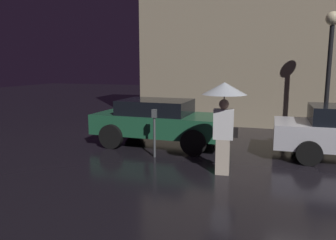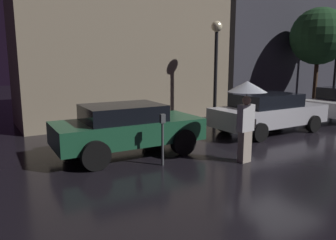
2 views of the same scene
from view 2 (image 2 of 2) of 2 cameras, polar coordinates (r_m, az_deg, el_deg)
The scene contains 9 objects.
ground_plane at distance 10.85m, azimuth 18.61°, elevation -3.78°, with size 60.00×60.00×0.00m, color black.
building_facade_left at distance 14.70m, azimuth -7.48°, elevation 19.95°, with size 8.99×3.00×10.03m.
building_facade_right at distance 20.39m, azimuth 18.75°, elevation 13.63°, with size 9.46×3.00×7.78m.
parked_car_green at distance 8.99m, azimuth -7.12°, elevation -1.28°, with size 4.04×1.94×1.38m.
parked_car_silver at distance 12.21m, azimuth 17.11°, elevation 1.35°, with size 4.38×1.90×1.39m.
pedestrian_with_umbrella at distance 8.31m, azimuth 13.54°, elevation 3.37°, with size 0.97×0.97×2.05m.
parking_meter at distance 7.94m, azimuth -0.96°, elevation -2.44°, with size 0.12×0.10×1.28m.
street_lamp_near at distance 13.36m, azimuth 8.38°, elevation 11.71°, with size 0.43×0.43×4.06m.
street_tree at distance 17.98m, azimuth 24.79°, elevation 13.06°, with size 2.73×2.73×5.06m.
Camera 2 is at (-8.12, -6.74, 2.56)m, focal length 35.00 mm.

